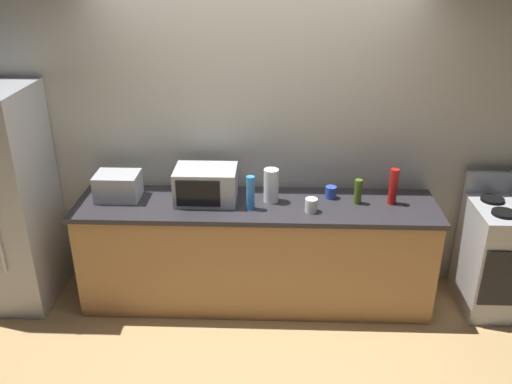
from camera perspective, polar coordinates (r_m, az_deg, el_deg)
The scene contains 12 objects.
ground_plane at distance 4.37m, azimuth -0.20°, elevation -14.26°, with size 8.00×8.00×0.00m, color tan.
back_wall at distance 4.43m, azimuth 0.20°, elevation 6.33°, with size 6.40×0.10×2.70m, color beige.
counter_run at distance 4.44m, azimuth 0.00°, elevation -6.45°, with size 2.84×0.64×0.90m.
stove_range at distance 4.80m, azimuth 24.74°, elevation -6.22°, with size 0.60×0.61×1.08m.
microwave at distance 4.24m, azimuth -5.31°, elevation 0.78°, with size 0.48×0.35×0.27m.
toaster_oven at distance 4.41m, azimuth -14.39°, elevation 0.60°, with size 0.34×0.26×0.21m, color #B7BABF.
paper_towel_roll at distance 4.21m, azimuth 1.61°, elevation 0.69°, with size 0.12×0.12×0.27m, color white.
bottle_spray_cleaner at distance 4.08m, azimuth -0.58°, elevation -0.09°, with size 0.06×0.06×0.27m, color #338CE5.
bottle_olive_oil at distance 4.26m, azimuth 10.73°, elevation 0.04°, with size 0.06×0.06×0.20m, color #4C6B19.
bottle_hot_sauce at distance 4.30m, azimuth 14.31°, elevation 0.56°, with size 0.07×0.07×0.29m, color red.
mug_white at distance 4.10m, azimuth 5.86°, elevation -1.40°, with size 0.09×0.09×0.11m, color white.
mug_blue at distance 4.34m, azimuth 7.92°, elevation -0.03°, with size 0.09×0.09×0.10m, color #2D4CB2.
Camera 1 is at (0.14, -3.40, 2.74)m, focal length 37.83 mm.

